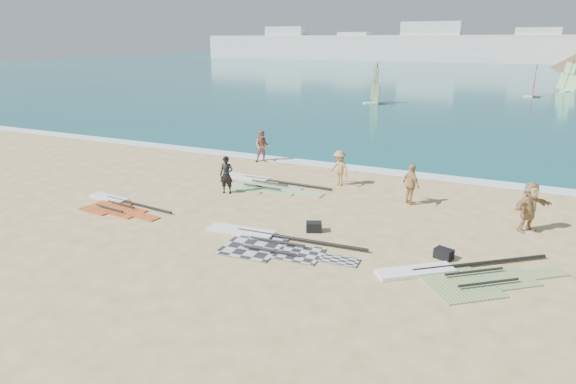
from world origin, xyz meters
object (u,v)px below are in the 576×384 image
at_px(beachgoer_left, 262,146).
at_px(gear_bag_far, 444,254).
at_px(rig_green, 262,183).
at_px(rig_orange, 458,275).
at_px(beachgoer_back, 411,184).
at_px(beachgoer_right, 530,207).
at_px(beachgoer_mid, 339,168).
at_px(person_wetsuit, 226,175).
at_px(rig_grey, 265,241).
at_px(rig_red, 116,204).
at_px(gear_bag_near, 314,227).

bearing_deg(beachgoer_left, gear_bag_far, -64.83).
xyz_separation_m(rig_green, beachgoer_left, (-2.09, 4.04, 0.89)).
bearing_deg(rig_orange, beachgoer_back, 75.87).
bearing_deg(beachgoer_right, rig_orange, -159.39).
height_order(beachgoer_left, beachgoer_mid, beachgoer_left).
bearing_deg(beachgoer_back, rig_orange, 157.11).
height_order(person_wetsuit, beachgoer_left, beachgoer_left).
relative_size(rig_grey, beachgoer_left, 3.25).
bearing_deg(rig_red, beachgoer_left, 83.94).
distance_m(rig_red, beachgoer_mid, 10.50).
bearing_deg(person_wetsuit, beachgoer_left, 89.80).
height_order(rig_grey, beachgoer_left, beachgoer_left).
bearing_deg(beachgoer_right, beachgoer_left, 111.08).
bearing_deg(rig_green, rig_grey, -58.85).
bearing_deg(rig_orange, rig_green, 110.63).
distance_m(beachgoer_left, beachgoer_right, 14.97).
xyz_separation_m(rig_grey, beachgoer_right, (8.41, 5.15, 0.91)).
distance_m(rig_red, beachgoer_left, 9.86).
relative_size(rig_orange, rig_red, 1.13).
height_order(beachgoer_mid, beachgoer_back, beachgoer_back).
height_order(beachgoer_left, beachgoer_back, beachgoer_left).
relative_size(gear_bag_near, beachgoer_right, 0.30).
bearing_deg(gear_bag_near, beachgoer_left, 127.99).
distance_m(rig_green, beachgoer_mid, 3.92).
bearing_deg(beachgoer_right, rig_red, 146.62).
relative_size(rig_green, beachgoer_left, 3.21).
xyz_separation_m(rig_green, rig_orange, (10.05, -6.12, -0.00)).
xyz_separation_m(person_wetsuit, beachgoer_right, (12.72, 0.79, 0.08)).
height_order(rig_grey, person_wetsuit, person_wetsuit).
height_order(gear_bag_near, beachgoer_mid, beachgoer_mid).
relative_size(rig_green, rig_orange, 1.10).
relative_size(rig_red, beachgoer_right, 2.54).
distance_m(person_wetsuit, beachgoer_left, 6.16).
bearing_deg(beachgoer_back, beachgoer_mid, 22.80).
relative_size(gear_bag_near, beachgoer_back, 0.32).
height_order(rig_orange, beachgoer_mid, beachgoer_mid).
distance_m(person_wetsuit, beachgoer_right, 12.75).
distance_m(rig_grey, person_wetsuit, 6.18).
relative_size(gear_bag_near, gear_bag_far, 1.02).
xyz_separation_m(rig_red, gear_bag_near, (8.92, 0.91, 0.14)).
bearing_deg(rig_grey, beachgoer_right, 28.38).
distance_m(beachgoer_mid, beachgoer_back, 4.02).
relative_size(rig_red, gear_bag_far, 8.64).
bearing_deg(gear_bag_far, rig_orange, -62.06).
relative_size(gear_bag_far, beachgoer_mid, 0.32).
bearing_deg(beachgoer_back, person_wetsuit, 57.27).
distance_m(person_wetsuit, beachgoer_mid, 5.53).
xyz_separation_m(rig_green, beachgoer_mid, (3.55, 1.45, 0.83)).
xyz_separation_m(beachgoer_left, beachgoer_mid, (5.64, -2.59, -0.07)).
bearing_deg(rig_grey, person_wetsuit, 131.61).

